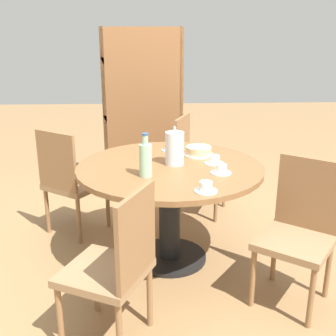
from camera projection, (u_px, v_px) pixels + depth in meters
ground_plane at (170, 258)px, 3.21m from camera, size 14.00×14.00×0.00m
dining_table at (170, 186)px, 3.02m from camera, size 1.32×1.32×0.75m
chair_a at (195, 163)px, 3.91m from camera, size 0.55×0.55×0.91m
chair_b at (70, 180)px, 3.47m from camera, size 0.58×0.58×0.91m
chair_c at (115, 265)px, 2.22m from camera, size 0.56×0.56×0.91m
chair_d at (299, 230)px, 2.61m from camera, size 0.59×0.59×0.91m
bookshelf at (144, 113)px, 4.31m from camera, size 0.80×0.28×1.68m
coffee_pot at (175, 147)px, 2.96m from camera, size 0.13×0.13×0.27m
water_bottle at (146, 159)px, 2.72m from camera, size 0.08×0.08×0.29m
cake_main at (199, 151)px, 3.20m from camera, size 0.22×0.22×0.07m
cup_a at (214, 160)px, 3.00m from camera, size 0.14×0.14×0.06m
cup_b at (206, 188)px, 2.49m from camera, size 0.14×0.14×0.06m
cup_c at (221, 170)px, 2.80m from camera, size 0.14×0.14×0.06m
cup_d at (170, 147)px, 3.33m from camera, size 0.14×0.14×0.06m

